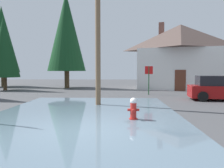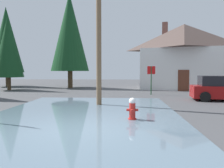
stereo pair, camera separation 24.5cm
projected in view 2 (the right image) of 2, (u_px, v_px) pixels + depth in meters
ground_plane at (78, 132)px, 7.27m from camera, size 80.00×80.00×0.10m
flood_puddle at (84, 116)px, 9.36m from camera, size 8.03×11.79×0.07m
lane_stop_bar at (73, 143)px, 5.98m from camera, size 3.88×0.63×0.01m
fire_hydrant at (132, 110)px, 8.53m from camera, size 0.46×0.39×0.91m
utility_pole at (99, 16)px, 11.94m from camera, size 1.60×0.28×9.46m
stop_sign_far at (151, 74)px, 17.64m from camera, size 0.66×0.11×2.31m
house at (184, 55)px, 23.59m from camera, size 10.31×8.77×7.37m
parked_car at (223, 89)px, 14.30m from camera, size 4.25×2.33×1.61m
pine_tree_tall_left at (8, 47)px, 21.74m from camera, size 2.85×2.85×7.14m
pine_tree_mid_left at (70, 32)px, 24.36m from camera, size 4.18×4.18×10.45m
pine_tree_far_center at (7, 40)px, 26.49m from camera, size 3.80×3.80×9.50m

